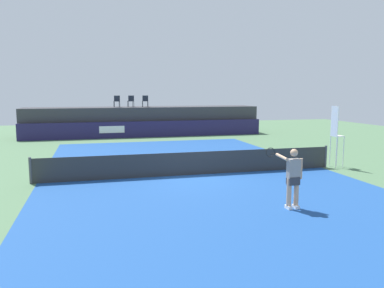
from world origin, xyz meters
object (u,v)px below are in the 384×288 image
(net_post_far, at_px, (326,157))
(tennis_ball, at_px, (235,154))
(net_post_near, at_px, (30,171))
(spectator_chair_left, at_px, (131,101))
(umpire_chair, at_px, (336,132))
(spectator_chair_far_left, at_px, (117,101))
(spectator_chair_center, at_px, (145,101))
(tennis_player, at_px, (293,176))

(net_post_far, xyz_separation_m, tennis_ball, (-2.75, 4.23, -0.46))
(net_post_far, bearing_deg, net_post_near, 180.00)
(spectator_chair_left, distance_m, net_post_far, 16.81)
(net_post_far, relative_size, tennis_ball, 14.71)
(umpire_chair, bearing_deg, spectator_chair_far_left, 120.07)
(umpire_chair, relative_size, tennis_ball, 40.59)
(spectator_chair_far_left, distance_m, net_post_far, 17.27)
(spectator_chair_left, xyz_separation_m, umpire_chair, (7.63, -15.05, -1.11))
(spectator_chair_left, bearing_deg, net_post_near, -109.13)
(spectator_chair_center, height_order, net_post_far, spectator_chair_center)
(spectator_chair_left, height_order, umpire_chair, spectator_chair_left)
(spectator_chair_left, bearing_deg, tennis_ball, -67.68)
(spectator_chair_left, bearing_deg, spectator_chair_center, -1.65)
(net_post_near, bearing_deg, tennis_player, -33.28)
(spectator_chair_far_left, bearing_deg, net_post_far, -61.20)
(net_post_near, bearing_deg, spectator_chair_left, 70.87)
(umpire_chair, distance_m, tennis_ball, 5.53)
(spectator_chair_left, relative_size, umpire_chair, 0.32)
(umpire_chair, height_order, net_post_near, umpire_chair)
(umpire_chair, xyz_separation_m, tennis_ball, (-3.20, 4.24, -1.55))
(spectator_chair_left, distance_m, umpire_chair, 16.91)
(spectator_chair_center, bearing_deg, net_post_near, -112.84)
(spectator_chair_left, height_order, tennis_ball, spectator_chair_left)
(net_post_near, distance_m, net_post_far, 12.40)
(umpire_chair, bearing_deg, spectator_chair_center, 113.50)
(spectator_chair_far_left, height_order, tennis_ball, spectator_chair_far_left)
(net_post_near, bearing_deg, net_post_far, 0.00)
(umpire_chair, bearing_deg, tennis_ball, 127.02)
(tennis_ball, bearing_deg, umpire_chair, -52.98)
(spectator_chair_center, xyz_separation_m, tennis_ball, (3.33, -10.78, -2.66))
(net_post_near, relative_size, net_post_far, 1.00)
(net_post_far, bearing_deg, umpire_chair, -1.62)
(spectator_chair_left, height_order, net_post_far, spectator_chair_left)
(spectator_chair_left, distance_m, tennis_player, 20.44)
(spectator_chair_far_left, bearing_deg, tennis_player, -79.57)
(net_post_far, bearing_deg, spectator_chair_left, 115.55)
(spectator_chair_far_left, xyz_separation_m, tennis_player, (3.71, -20.17, -1.73))
(net_post_near, height_order, tennis_player, tennis_player)
(net_post_near, height_order, net_post_far, same)
(tennis_ball, bearing_deg, net_post_far, -56.95)
(spectator_chair_center, distance_m, umpire_chair, 16.41)
(spectator_chair_left, bearing_deg, spectator_chair_far_left, -178.78)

